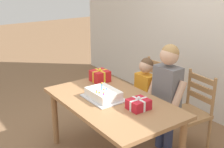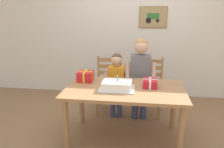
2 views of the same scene
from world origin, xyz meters
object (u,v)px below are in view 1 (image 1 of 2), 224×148
(gift_box_red_large, at_px, (100,76))
(dining_table, at_px, (112,108))
(birthday_cake, at_px, (104,94))
(child_older, at_px, (167,88))
(gift_box_beside_cake, at_px, (138,104))
(child_younger, at_px, (145,90))
(chair_left, at_px, (151,94))
(chair_right, at_px, (190,112))

(gift_box_red_large, bearing_deg, dining_table, -21.07)
(birthday_cake, bearing_deg, child_older, 67.47)
(dining_table, distance_m, gift_box_beside_cake, 0.36)
(gift_box_red_large, relative_size, child_younger, 0.20)
(dining_table, bearing_deg, birthday_cake, -153.65)
(chair_left, bearing_deg, child_younger, -58.14)
(gift_box_red_large, distance_m, child_older, 0.85)
(dining_table, distance_m, child_older, 0.67)
(child_younger, bearing_deg, birthday_cake, -82.72)
(chair_right, bearing_deg, chair_left, -180.00)
(chair_right, bearing_deg, dining_table, -110.89)
(gift_box_beside_cake, xyz_separation_m, chair_left, (-0.65, 0.78, -0.31))
(chair_right, distance_m, child_younger, 0.59)
(birthday_cake, xyz_separation_m, child_older, (0.28, 0.67, 0.01))
(dining_table, height_order, child_younger, child_younger)
(dining_table, distance_m, chair_right, 0.94)
(dining_table, bearing_deg, gift_box_beside_cake, 16.33)
(child_younger, bearing_deg, chair_right, 25.46)
(gift_box_red_large, distance_m, chair_left, 0.76)
(chair_left, distance_m, child_younger, 0.33)
(dining_table, xyz_separation_m, child_older, (0.18, 0.62, 0.15))
(gift_box_beside_cake, bearing_deg, dining_table, -163.67)
(gift_box_red_large, xyz_separation_m, chair_left, (0.23, 0.65, -0.32))
(chair_right, bearing_deg, child_younger, -154.54)
(gift_box_beside_cake, height_order, chair_right, chair_right)
(chair_left, relative_size, child_younger, 0.88)
(birthday_cake, xyz_separation_m, gift_box_red_large, (-0.47, 0.26, 0.02))
(child_older, relative_size, child_younger, 1.23)
(birthday_cake, xyz_separation_m, chair_left, (-0.24, 0.91, -0.30))
(gift_box_beside_cake, height_order, child_older, child_older)
(birthday_cake, bearing_deg, gift_box_beside_cake, 18.75)
(gift_box_red_large, xyz_separation_m, child_younger, (0.39, 0.41, -0.16))
(gift_box_red_large, height_order, child_older, child_older)
(dining_table, height_order, child_older, child_older)
(child_older, xyz_separation_m, child_younger, (-0.36, 0.00, -0.14))
(birthday_cake, height_order, child_younger, child_younger)
(chair_left, bearing_deg, chair_right, 0.00)
(gift_box_beside_cake, relative_size, child_older, 0.16)
(dining_table, relative_size, chair_left, 1.64)
(child_older, bearing_deg, chair_right, 58.89)
(gift_box_red_large, distance_m, chair_right, 1.15)
(chair_left, height_order, child_older, child_older)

